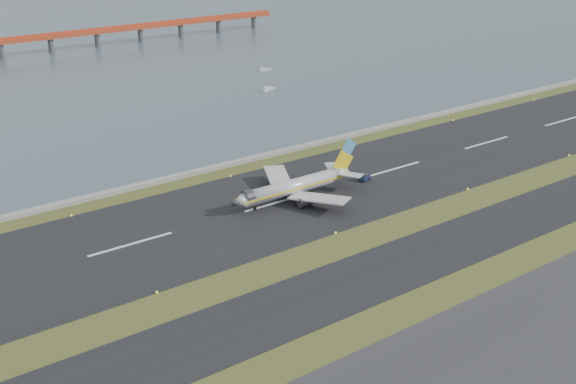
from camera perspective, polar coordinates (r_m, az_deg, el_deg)
name	(u,v)px	position (r m, az deg, el deg)	size (l,w,h in m)	color
ground	(358,246)	(159.77, 5.52, -4.23)	(1000.00, 1000.00, 0.00)	#374D1B
taxiway_strip	(396,266)	(152.08, 8.52, -5.81)	(1000.00, 18.00, 0.10)	black
runway_strip	(278,202)	(180.97, -0.78, -0.82)	(1000.00, 45.00, 0.10)	black
seawall	(216,167)	(204.26, -5.69, 1.96)	(1000.00, 2.50, 1.00)	gray
red_pier	(50,38)	(379.59, -18.29, 11.51)	(260.00, 5.00, 10.20)	#BB4020
airliner	(296,186)	(182.04, 0.63, 0.48)	(38.52, 32.89, 12.80)	silver
pushback_tug	(364,177)	(195.55, 6.03, 1.17)	(3.71, 2.67, 2.15)	#16203D
workboat_near	(267,89)	(288.68, -1.64, 8.13)	(7.38, 4.28, 1.71)	silver
workboat_far	(264,70)	(322.82, -1.88, 9.64)	(6.51, 2.49, 1.55)	silver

